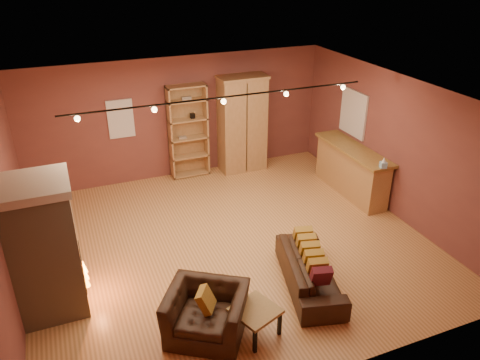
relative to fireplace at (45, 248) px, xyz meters
name	(u,v)px	position (x,y,z in m)	size (l,w,h in m)	color
floor	(230,243)	(3.04, 0.60, -1.06)	(7.00, 7.00, 0.00)	#A86E3B
ceiling	(228,96)	(3.04, 0.60, 1.74)	(7.00, 7.00, 0.00)	brown
back_wall	(178,118)	(3.04, 3.85, 0.34)	(7.00, 0.02, 2.80)	brown
left_wall	(6,214)	(-0.46, 0.60, 0.34)	(0.02, 6.50, 2.80)	brown
right_wall	(394,146)	(6.54, 0.60, 0.34)	(0.02, 6.50, 2.80)	brown
fireplace	(45,248)	(0.00, 0.00, 0.00)	(1.01, 0.98, 2.12)	tan
back_window	(121,119)	(1.74, 3.83, 0.49)	(0.56, 0.04, 0.86)	silver
bookcase	(187,130)	(3.21, 3.73, 0.05)	(0.90, 0.35, 2.19)	tan
armoire	(242,124)	(4.51, 3.56, 0.10)	(1.14, 0.65, 2.31)	tan
bar_counter	(351,170)	(6.24, 1.48, -0.52)	(0.60, 2.22, 1.06)	tan
tissue_box	(384,163)	(6.19, 0.43, 0.09)	(0.16, 0.16, 0.23)	#87B7D8
right_window	(353,113)	(6.51, 2.00, 0.59)	(0.05, 0.90, 1.00)	silver
loveseat	(310,265)	(3.80, -1.01, -0.67)	(1.01, 1.96, 0.78)	black
armchair	(206,306)	(1.94, -1.39, -0.59)	(1.29, 1.18, 0.94)	black
coffee_table	(255,313)	(2.56, -1.66, -0.69)	(0.75, 0.75, 0.44)	olive
track_rail	(224,99)	(3.04, 0.80, 1.63)	(5.20, 0.09, 0.13)	black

